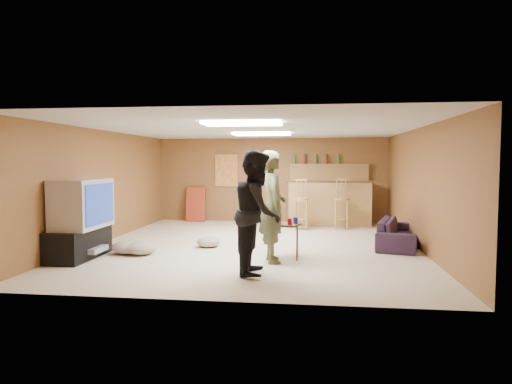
# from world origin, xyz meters

# --- Properties ---
(ground) EXTENTS (7.00, 7.00, 0.00)m
(ground) POSITION_xyz_m (0.00, 0.00, 0.00)
(ground) COLOR beige
(ground) RESTS_ON ground
(ceiling) EXTENTS (6.00, 7.00, 0.02)m
(ceiling) POSITION_xyz_m (0.00, 0.00, 2.20)
(ceiling) COLOR silver
(ceiling) RESTS_ON ground
(wall_back) EXTENTS (6.00, 0.02, 2.20)m
(wall_back) POSITION_xyz_m (0.00, 3.50, 1.10)
(wall_back) COLOR brown
(wall_back) RESTS_ON ground
(wall_front) EXTENTS (6.00, 0.02, 2.20)m
(wall_front) POSITION_xyz_m (0.00, -3.50, 1.10)
(wall_front) COLOR brown
(wall_front) RESTS_ON ground
(wall_left) EXTENTS (0.02, 7.00, 2.20)m
(wall_left) POSITION_xyz_m (-3.00, 0.00, 1.10)
(wall_left) COLOR brown
(wall_left) RESTS_ON ground
(wall_right) EXTENTS (0.02, 7.00, 2.20)m
(wall_right) POSITION_xyz_m (3.00, 0.00, 1.10)
(wall_right) COLOR brown
(wall_right) RESTS_ON ground
(tv_stand) EXTENTS (0.55, 1.30, 0.50)m
(tv_stand) POSITION_xyz_m (-2.72, -1.50, 0.25)
(tv_stand) COLOR black
(tv_stand) RESTS_ON ground
(dvd_box) EXTENTS (0.35, 0.50, 0.08)m
(dvd_box) POSITION_xyz_m (-2.50, -1.50, 0.15)
(dvd_box) COLOR #B2B2B7
(dvd_box) RESTS_ON tv_stand
(tv_body) EXTENTS (0.60, 1.10, 0.80)m
(tv_body) POSITION_xyz_m (-2.65, -1.50, 0.90)
(tv_body) COLOR #B2B2B7
(tv_body) RESTS_ON tv_stand
(tv_screen) EXTENTS (0.02, 0.95, 0.65)m
(tv_screen) POSITION_xyz_m (-2.34, -1.50, 0.90)
(tv_screen) COLOR navy
(tv_screen) RESTS_ON tv_body
(bar_counter) EXTENTS (2.00, 0.60, 1.10)m
(bar_counter) POSITION_xyz_m (1.50, 2.95, 0.55)
(bar_counter) COLOR olive
(bar_counter) RESTS_ON ground
(bar_lip) EXTENTS (2.10, 0.12, 0.05)m
(bar_lip) POSITION_xyz_m (1.50, 2.70, 1.10)
(bar_lip) COLOR #432C15
(bar_lip) RESTS_ON bar_counter
(bar_shelf) EXTENTS (2.00, 0.18, 0.05)m
(bar_shelf) POSITION_xyz_m (1.50, 3.40, 1.50)
(bar_shelf) COLOR olive
(bar_shelf) RESTS_ON bar_backing
(bar_backing) EXTENTS (2.00, 0.14, 0.60)m
(bar_backing) POSITION_xyz_m (1.50, 3.42, 1.20)
(bar_backing) COLOR olive
(bar_backing) RESTS_ON bar_counter
(poster_left) EXTENTS (0.60, 0.03, 0.85)m
(poster_left) POSITION_xyz_m (-1.20, 3.46, 1.35)
(poster_left) COLOR #BF3F26
(poster_left) RESTS_ON wall_back
(poster_right) EXTENTS (0.55, 0.03, 0.80)m
(poster_right) POSITION_xyz_m (-0.30, 3.46, 1.35)
(poster_right) COLOR #334C99
(poster_right) RESTS_ON wall_back
(folding_chair_stack) EXTENTS (0.50, 0.26, 0.91)m
(folding_chair_stack) POSITION_xyz_m (-2.00, 3.30, 0.45)
(folding_chair_stack) COLOR #A6351E
(folding_chair_stack) RESTS_ON ground
(ceiling_panel_front) EXTENTS (1.20, 0.60, 0.04)m
(ceiling_panel_front) POSITION_xyz_m (0.00, -1.50, 2.17)
(ceiling_panel_front) COLOR white
(ceiling_panel_front) RESTS_ON ceiling
(ceiling_panel_back) EXTENTS (1.20, 0.60, 0.04)m
(ceiling_panel_back) POSITION_xyz_m (0.00, 1.20, 2.17)
(ceiling_panel_back) COLOR white
(ceiling_panel_back) RESTS_ON ceiling
(person_olive) EXTENTS (0.57, 0.73, 1.76)m
(person_olive) POSITION_xyz_m (0.46, -1.38, 0.88)
(person_olive) COLOR #525732
(person_olive) RESTS_ON ground
(person_black) EXTENTS (0.68, 0.86, 1.74)m
(person_black) POSITION_xyz_m (0.31, -2.14, 0.87)
(person_black) COLOR black
(person_black) RESTS_ON ground
(sofa) EXTENTS (1.10, 1.85, 0.51)m
(sofa) POSITION_xyz_m (2.70, 0.22, 0.25)
(sofa) COLOR black
(sofa) RESTS_ON ground
(tray_table) EXTENTS (0.53, 0.48, 0.57)m
(tray_table) POSITION_xyz_m (0.64, -1.13, 0.29)
(tray_table) COLOR #432C15
(tray_table) RESTS_ON ground
(cup_red_near) EXTENTS (0.09, 0.09, 0.10)m
(cup_red_near) POSITION_xyz_m (0.54, -1.09, 0.62)
(cup_red_near) COLOR red
(cup_red_near) RESTS_ON tray_table
(cup_red_far) EXTENTS (0.08, 0.08, 0.10)m
(cup_red_far) POSITION_xyz_m (0.72, -1.18, 0.62)
(cup_red_far) COLOR red
(cup_red_far) RESTS_ON tray_table
(cup_blue) EXTENTS (0.09, 0.09, 0.10)m
(cup_blue) POSITION_xyz_m (0.81, -1.05, 0.62)
(cup_blue) COLOR #161E9C
(cup_blue) RESTS_ON tray_table
(bar_stool_left) EXTENTS (0.49, 0.49, 1.25)m
(bar_stool_left) POSITION_xyz_m (0.82, 2.09, 0.62)
(bar_stool_left) COLOR olive
(bar_stool_left) RESTS_ON ground
(bar_stool_right) EXTENTS (0.43, 0.43, 1.15)m
(bar_stool_right) POSITION_xyz_m (1.76, 2.29, 0.58)
(bar_stool_right) COLOR olive
(bar_stool_right) RESTS_ON ground
(cushion_near_tv) EXTENTS (0.65, 0.65, 0.24)m
(cushion_near_tv) POSITION_xyz_m (-1.82, -1.11, 0.12)
(cushion_near_tv) COLOR gray
(cushion_near_tv) RESTS_ON ground
(cushion_mid) EXTENTS (0.55, 0.55, 0.19)m
(cushion_mid) POSITION_xyz_m (-0.83, -0.28, 0.10)
(cushion_mid) COLOR gray
(cushion_mid) RESTS_ON ground
(cushion_far) EXTENTS (0.65, 0.65, 0.24)m
(cushion_far) POSITION_xyz_m (-2.07, -1.06, 0.12)
(cushion_far) COLOR gray
(cushion_far) RESTS_ON ground
(bottle_row) EXTENTS (1.20, 0.08, 0.26)m
(bottle_row) POSITION_xyz_m (1.16, 3.38, 1.65)
(bottle_row) COLOR #3F7233
(bottle_row) RESTS_ON bar_shelf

